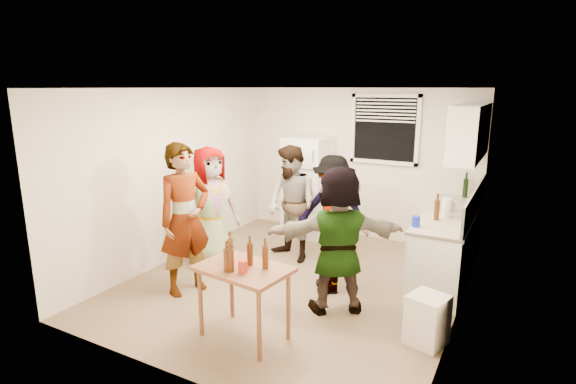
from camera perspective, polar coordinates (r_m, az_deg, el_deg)
The scene contains 23 objects.
room at distance 6.04m, azimuth 0.97°, elevation -11.37°, with size 4.00×4.50×2.50m, color silver, non-canonical shape.
window at distance 7.42m, azimuth 12.17°, elevation 7.78°, with size 1.12×0.10×1.06m, color white, non-canonical shape.
refrigerator at distance 7.70m, azimuth 2.51°, elevation 0.71°, with size 0.70×0.70×1.70m, color white.
counter_lower at distance 6.43m, azimuth 19.59°, elevation -6.49°, with size 0.60×2.20×0.86m, color white.
countertop at distance 6.30m, azimuth 19.90°, elevation -2.63°, with size 0.64×2.22×0.04m, color beige.
backsplash at distance 6.22m, azimuth 22.63°, elevation -1.16°, with size 0.03×2.20×0.36m, color #B3AEA5.
upper_cabinets at distance 6.29m, azimuth 22.13°, elevation 7.11°, with size 0.34×1.60×0.70m, color white.
kettle at distance 6.36m, azimuth 19.55°, elevation -2.28°, with size 0.24×0.20×0.20m, color silver, non-canonical shape.
paper_towel at distance 6.06m, azimuth 19.35°, elevation -3.02°, with size 0.12×0.12×0.25m, color white.
wine_bottle at distance 7.22m, azimuth 21.51°, elevation -0.64°, with size 0.07×0.07×0.29m, color black.
beer_bottle_counter at distance 5.89m, azimuth 18.28°, elevation -3.38°, with size 0.06×0.06×0.25m, color #47230C.
blue_cup at distance 5.54m, azimuth 15.89°, elevation -4.24°, with size 0.10×0.10×0.13m, color #1327CE.
picture_frame at distance 6.84m, azimuth 22.58°, elevation -0.77°, with size 0.02×0.20×0.16m, color #F2C453.
trash_bin at distance 4.84m, azimuth 17.25°, elevation -15.29°, with size 0.35×0.35×0.51m, color white.
serving_table at distance 4.89m, azimuth -5.50°, elevation -17.83°, with size 0.91×0.61×0.77m, color brown, non-canonical shape.
beer_bottle_table at distance 4.45m, azimuth -7.23°, elevation -9.99°, with size 0.06×0.06×0.23m, color #47230C.
red_cup at distance 4.42m, azimuth -5.74°, elevation -10.09°, with size 0.09×0.09×0.12m, color red.
guest_grey at distance 6.70m, azimuth -9.52°, elevation -9.01°, with size 0.84×1.72×0.55m, color gray.
guest_stripe at distance 5.96m, azimuth -12.48°, elevation -12.08°, with size 0.69×1.88×0.45m, color #141933.
guest_back_left at distance 6.81m, azimuth 0.46°, elevation -8.47°, with size 0.83×1.70×0.64m, color brown.
guest_back_right at distance 6.59m, azimuth 5.54°, elevation -9.28°, with size 1.04×1.61×0.60m, color #38383C.
guest_black at distance 5.89m, azimuth 5.37°, elevation -12.12°, with size 0.87×1.48×0.36m, color black.
guest_orange at distance 5.41m, azimuth 6.15°, elevation -14.56°, with size 1.57×1.70×0.50m, color #C28A48.
Camera 1 is at (2.53, -4.88, 2.51)m, focal length 28.00 mm.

